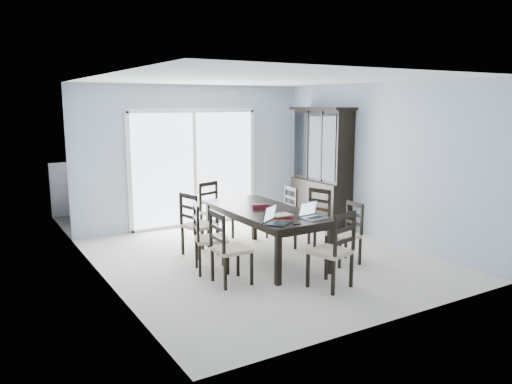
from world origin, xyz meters
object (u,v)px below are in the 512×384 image
laptop_silver (314,215)px  chair_left_mid (204,230)px  chair_left_far (195,218)px  chair_right_near (349,226)px  china_hutch (322,169)px  game_box (260,206)px  chair_right_far (286,207)px  dining_table (265,214)px  laptop_dark (280,219)px  chair_right_mid (316,212)px  cell_phone (297,224)px  chair_end_far (213,204)px  chair_left_near (225,240)px  chair_end_near (337,242)px  hot_tub (161,189)px

laptop_silver → chair_left_mid: bearing=140.5°
chair_left_far → chair_right_near: size_ratio=1.10×
china_hutch → chair_right_near: size_ratio=2.16×
game_box → chair_right_far: bearing=36.3°
china_hutch → chair_right_near: china_hutch is taller
dining_table → laptop_dark: bearing=-109.5°
china_hutch → chair_left_mid: (-3.02, -1.31, -0.48)m
chair_right_mid → game_box: (-1.02, 0.01, 0.21)m
chair_right_near → chair_right_mid: size_ratio=0.94×
chair_left_far → laptop_silver: chair_left_far is taller
laptop_dark → laptop_silver: laptop_dark is taller
chair_left_far → cell_phone: chair_left_far is taller
chair_end_far → laptop_dark: (-0.18, -2.31, 0.22)m
chair_end_far → china_hutch: bearing=156.6°
china_hutch → laptop_silver: size_ratio=6.51×
chair_left_far → chair_right_near: chair_left_far is taller
chair_right_near → chair_right_mid: chair_right_mid is taller
chair_left_near → chair_right_mid: 2.11m
chair_left_mid → chair_right_far: size_ratio=1.08×
china_hutch → cell_phone: bearing=-133.9°
chair_end_far → cell_phone: bearing=72.2°
dining_table → game_box: (-0.01, 0.10, 0.11)m
chair_left_near → chair_end_far: size_ratio=0.99×
chair_right_mid → laptop_dark: bearing=107.8°
chair_right_far → chair_left_far: bearing=97.8°
chair_end_near → chair_left_mid: bearing=113.1°
chair_end_near → chair_right_mid: bearing=45.8°
chair_right_far → chair_right_mid: bearing=-166.7°
chair_right_mid → chair_end_near: size_ratio=0.96×
chair_right_near → chair_right_mid: 0.84m
chair_left_far → chair_right_mid: 1.91m
laptop_silver → hot_tub: 4.53m
chair_left_far → chair_end_far: 1.07m
chair_right_near → game_box: 1.31m
chair_left_mid → laptop_silver: bearing=75.0°
cell_phone → hot_tub: 4.64m
china_hutch → laptop_silver: (-1.76, -2.10, -0.27)m
laptop_dark → chair_end_near: bearing=-89.5°
chair_right_far → laptop_dark: chair_right_far is taller
chair_left_mid → chair_right_mid: size_ratio=1.02×
chair_left_far → chair_end_far: size_ratio=1.01×
chair_left_mid → chair_right_mid: 2.00m
chair_left_mid → laptop_dark: bearing=58.6°
chair_left_mid → chair_right_far: chair_left_mid is taller
laptop_silver → cell_phone: laptop_silver is taller
chair_left_mid → cell_phone: bearing=60.4°
china_hutch → chair_left_far: china_hutch is taller
laptop_dark → laptop_silver: size_ratio=1.22×
chair_left_near → chair_left_far: chair_left_far is taller
chair_left_mid → chair_right_near: (1.94, -0.69, -0.05)m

